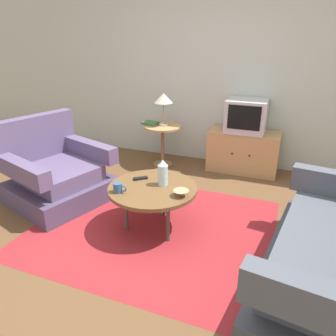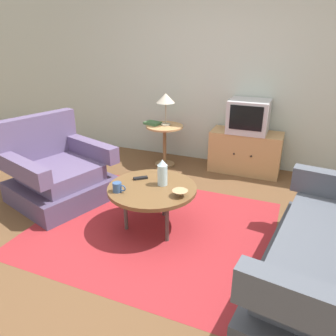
{
  "view_description": "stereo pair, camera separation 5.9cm",
  "coord_description": "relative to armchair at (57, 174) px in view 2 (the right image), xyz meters",
  "views": [
    {
      "loc": [
        1.0,
        -2.32,
        1.78
      ],
      "look_at": [
        -0.06,
        0.41,
        0.55
      ],
      "focal_mm": 34.45,
      "sensor_mm": 36.0,
      "label": 1
    },
    {
      "loc": [
        1.06,
        -2.3,
        1.78
      ],
      "look_at": [
        -0.06,
        0.41,
        0.55
      ],
      "focal_mm": 34.45,
      "sensor_mm": 36.0,
      "label": 2
    }
  ],
  "objects": [
    {
      "name": "area_rug",
      "position": [
        1.28,
        -0.17,
        -0.3
      ],
      "size": [
        2.26,
        1.94,
        0.0
      ],
      "primitive_type": "cube",
      "color": "maroon",
      "rests_on": "ground"
    },
    {
      "name": "vase",
      "position": [
        1.35,
        -0.09,
        0.27
      ],
      "size": [
        0.09,
        0.09,
        0.25
      ],
      "color": "silver",
      "rests_on": "coffee_table"
    },
    {
      "name": "ground_plane",
      "position": [
        1.39,
        -0.32,
        -0.3
      ],
      "size": [
        16.0,
        16.0,
        0.0
      ],
      "primitive_type": "plane",
      "color": "brown"
    },
    {
      "name": "back_wall",
      "position": [
        1.39,
        1.9,
        1.05
      ],
      "size": [
        9.0,
        0.12,
        2.7
      ],
      "primitive_type": "cube",
      "color": "#B2BCB2",
      "rests_on": "ground"
    },
    {
      "name": "table_lamp",
      "position": [
        0.75,
        1.41,
        0.65
      ],
      "size": [
        0.25,
        0.25,
        0.44
      ],
      "color": "#9E937A",
      "rests_on": "side_table"
    },
    {
      "name": "side_table",
      "position": [
        0.74,
        1.38,
        0.13
      ],
      "size": [
        0.51,
        0.51,
        0.59
      ],
      "color": "tan",
      "rests_on": "ground"
    },
    {
      "name": "bowl",
      "position": [
        1.58,
        -0.25,
        0.18
      ],
      "size": [
        0.14,
        0.14,
        0.06
      ],
      "color": "tan",
      "rests_on": "coffee_table"
    },
    {
      "name": "tv_stand",
      "position": [
        1.85,
        1.59,
        -0.02
      ],
      "size": [
        0.93,
        0.43,
        0.56
      ],
      "color": "tan",
      "rests_on": "ground"
    },
    {
      "name": "television",
      "position": [
        1.85,
        1.6,
        0.48
      ],
      "size": [
        0.51,
        0.45,
        0.42
      ],
      "color": "#B7B7BC",
      "rests_on": "tv_stand"
    },
    {
      "name": "armchair",
      "position": [
        0.0,
        0.0,
        0.0
      ],
      "size": [
        1.19,
        1.21,
        0.92
      ],
      "rotation": [
        0.0,
        0.0,
        -1.88
      ],
      "color": "#4B3E5C",
      "rests_on": "ground"
    },
    {
      "name": "mug",
      "position": [
        1.03,
        -0.38,
        0.19
      ],
      "size": [
        0.13,
        0.08,
        0.09
      ],
      "color": "#335184",
      "rests_on": "coffee_table"
    },
    {
      "name": "coffee_table",
      "position": [
        1.27,
        -0.17,
        0.12
      ],
      "size": [
        0.84,
        0.84,
        0.45
      ],
      "color": "brown",
      "rests_on": "ground"
    },
    {
      "name": "book",
      "position": [
        0.56,
        1.39,
        0.31
      ],
      "size": [
        0.25,
        0.21,
        0.03
      ],
      "rotation": [
        0.0,
        0.0,
        -0.23
      ],
      "color": "#3D663D",
      "rests_on": "side_table"
    },
    {
      "name": "tv_remote_dark",
      "position": [
        1.1,
        -0.06,
        0.16
      ],
      "size": [
        0.14,
        0.12,
        0.02
      ],
      "rotation": [
        0.0,
        0.0,
        3.83
      ],
      "color": "black",
      "rests_on": "coffee_table"
    }
  ]
}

